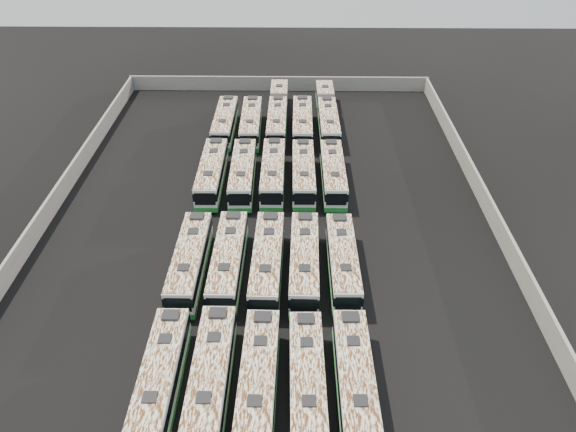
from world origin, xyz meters
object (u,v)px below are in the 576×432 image
object	(u,v)px
bus_back_far_right	(327,114)
bus_back_center	(278,113)
bus_midfront_center	(267,262)
bus_midback_far_left	(212,173)
bus_front_center	(258,383)
bus_midfront_right	(304,262)
bus_back_left	(251,123)
bus_midfront_far_right	(343,262)
bus_back_far_left	(225,123)
bus_front_far_right	(355,383)
bus_back_right	(302,123)
bus_front_right	(307,384)
bus_midback_center	(273,173)
bus_midback_left	(243,173)
bus_midback_far_right	(333,174)
bus_midback_right	(304,173)
bus_front_left	(211,380)
bus_midfront_far_left	(190,261)
bus_midfront_left	(228,261)
bus_front_far_left	(160,380)

from	to	relation	value
bus_back_far_right	bus_back_center	bearing A→B (deg)	178.62
bus_midfront_center	bus_midback_far_left	world-z (taller)	bus_midfront_center
bus_front_center	bus_midfront_right	world-z (taller)	bus_midfront_right
bus_back_left	bus_back_center	world-z (taller)	bus_back_left
bus_midfront_far_right	bus_back_far_left	size ratio (longest dim) A/B	0.99
bus_front_far_right	bus_back_left	bearing A→B (deg)	103.06
bus_midfront_right	bus_back_right	world-z (taller)	bus_back_right
bus_front_right	bus_back_center	size ratio (longest dim) A/B	0.64
bus_midback_center	bus_front_center	bearing A→B (deg)	-90.03
bus_midback_left	bus_back_right	size ratio (longest dim) A/B	1.00
bus_midback_far_right	bus_back_far_left	world-z (taller)	bus_back_far_left
bus_front_far_right	bus_back_far_right	size ratio (longest dim) A/B	0.66
bus_midback_right	bus_front_left	bearing A→B (deg)	-103.58
bus_midfront_far_left	bus_midback_right	world-z (taller)	bus_midfront_far_left
bus_midback_left	bus_back_center	xyz separation A→B (m)	(3.39, 16.24, -0.04)
bus_back_left	bus_midback_far_left	bearing A→B (deg)	-105.79
bus_midback_center	bus_back_far_right	size ratio (longest dim) A/B	0.66
bus_midfront_left	bus_midback_far_left	size ratio (longest dim) A/B	1.00
bus_midfront_right	bus_front_right	bearing A→B (deg)	-88.70
bus_front_far_left	bus_midfront_right	bearing A→B (deg)	51.98
bus_back_far_right	bus_front_far_left	bearing A→B (deg)	-107.48
bus_front_far_right	bus_midfront_left	xyz separation A→B (m)	(-9.97, 12.98, 0.03)
bus_front_far_left	bus_midback_center	size ratio (longest dim) A/B	0.98
bus_front_far_right	bus_midback_center	xyz separation A→B (m)	(-6.61, 28.41, 0.01)
bus_midback_far_left	bus_midback_left	size ratio (longest dim) A/B	1.00
bus_midback_right	bus_back_center	bearing A→B (deg)	101.13
bus_front_far_left	bus_back_far_right	distance (m)	46.29
bus_front_center	bus_midfront_center	size ratio (longest dim) A/B	0.98
bus_midfront_right	bus_midback_far_left	world-z (taller)	bus_midback_far_left
bus_midback_right	bus_midback_far_right	xyz separation A→B (m)	(3.25, -0.03, 0.00)
bus_midback_right	bus_back_far_right	xyz separation A→B (m)	(3.31, 16.00, -0.02)
bus_back_left	bus_midback_far_right	bearing A→B (deg)	-53.43
bus_midback_right	bus_back_center	distance (m)	16.42
bus_midfront_right	bus_midback_left	xyz separation A→B (m)	(-6.60, 15.29, -0.00)
bus_midfront_far_left	bus_front_far_right	bearing A→B (deg)	-43.94
bus_midfront_far_right	bus_midfront_right	bearing A→B (deg)	-177.81
bus_midfront_far_left	bus_back_center	distance (m)	32.29
bus_front_left	bus_midback_center	xyz separation A→B (m)	(3.26, 28.30, -0.02)
bus_front_far_right	bus_midfront_left	size ratio (longest dim) A/B	0.98
bus_midback_far_left	bus_midback_left	distance (m)	3.41
bus_back_far_right	bus_midback_left	bearing A→B (deg)	-122.41
bus_midfront_left	bus_midfront_far_left	bearing A→B (deg)	-178.25
bus_midback_center	bus_midback_right	size ratio (longest dim) A/B	1.02
bus_back_far_left	bus_back_left	bearing A→B (deg)	-1.40
bus_back_center	bus_front_left	bearing A→B (deg)	-94.07
bus_front_left	bus_midback_center	bearing A→B (deg)	83.51
bus_front_far_left	bus_midback_center	xyz separation A→B (m)	(6.71, 28.33, 0.03)
bus_front_center	bus_back_center	world-z (taller)	bus_front_center
bus_midfront_far_left	bus_midback_left	xyz separation A→B (m)	(3.38, 15.34, 0.01)
bus_midback_far_right	bus_midback_left	bearing A→B (deg)	-179.64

